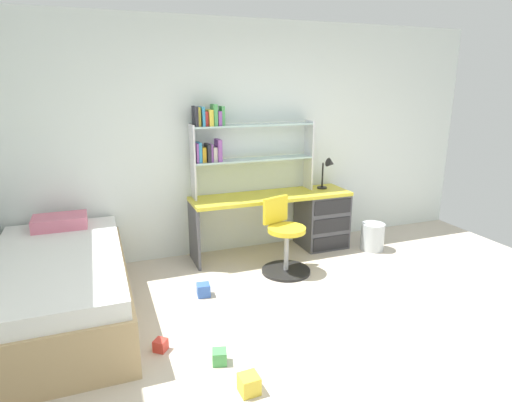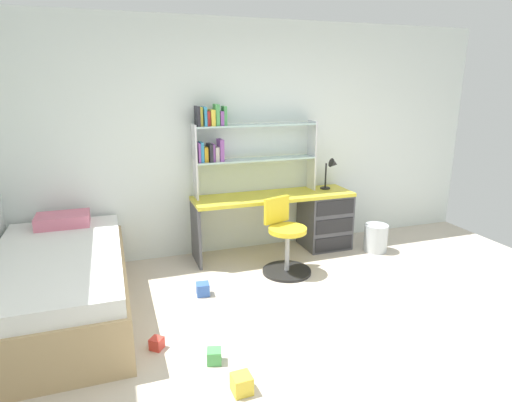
{
  "view_description": "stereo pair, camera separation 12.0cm",
  "coord_description": "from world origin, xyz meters",
  "px_view_note": "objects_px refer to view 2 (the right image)",
  "views": [
    {
      "loc": [
        -1.61,
        -2.28,
        1.96
      ],
      "look_at": [
        -0.22,
        1.41,
        0.87
      ],
      "focal_mm": 29.98,
      "sensor_mm": 36.0,
      "label": 1
    },
    {
      "loc": [
        -1.5,
        -2.32,
        1.96
      ],
      "look_at": [
        -0.22,
        1.41,
        0.87
      ],
      "focal_mm": 29.98,
      "sensor_mm": 36.0,
      "label": 2
    }
  ],
  "objects_px": {
    "bookshelf_hutch": "(236,142)",
    "desk_lamp": "(332,169)",
    "desk": "(312,217)",
    "bed_platform": "(60,285)",
    "toy_block_red_3": "(157,343)",
    "swivel_chair": "(285,244)",
    "toy_block_blue_1": "(203,289)",
    "toy_block_yellow_2": "(242,384)",
    "toy_block_green_0": "(214,356)",
    "waste_bin": "(376,238)"
  },
  "relations": [
    {
      "from": "toy_block_green_0",
      "to": "toy_block_blue_1",
      "type": "bearing_deg",
      "value": 82.35
    },
    {
      "from": "desk",
      "to": "bed_platform",
      "type": "distance_m",
      "value": 2.85
    },
    {
      "from": "toy_block_yellow_2",
      "to": "desk_lamp",
      "type": "bearing_deg",
      "value": 50.44
    },
    {
      "from": "toy_block_green_0",
      "to": "bed_platform",
      "type": "bearing_deg",
      "value": 135.77
    },
    {
      "from": "toy_block_green_0",
      "to": "toy_block_blue_1",
      "type": "height_order",
      "value": "toy_block_blue_1"
    },
    {
      "from": "desk_lamp",
      "to": "toy_block_blue_1",
      "type": "relative_size",
      "value": 3.19
    },
    {
      "from": "toy_block_blue_1",
      "to": "desk_lamp",
      "type": "bearing_deg",
      "value": 24.51
    },
    {
      "from": "desk_lamp",
      "to": "bed_platform",
      "type": "height_order",
      "value": "desk_lamp"
    },
    {
      "from": "swivel_chair",
      "to": "bookshelf_hutch",
      "type": "bearing_deg",
      "value": 115.65
    },
    {
      "from": "waste_bin",
      "to": "toy_block_red_3",
      "type": "height_order",
      "value": "waste_bin"
    },
    {
      "from": "desk",
      "to": "toy_block_green_0",
      "type": "relative_size",
      "value": 18.25
    },
    {
      "from": "bookshelf_hutch",
      "to": "toy_block_blue_1",
      "type": "xyz_separation_m",
      "value": [
        -0.62,
        -0.92,
        -1.27
      ]
    },
    {
      "from": "swivel_chair",
      "to": "bed_platform",
      "type": "distance_m",
      "value": 2.19
    },
    {
      "from": "desk_lamp",
      "to": "toy_block_red_3",
      "type": "distance_m",
      "value": 2.92
    },
    {
      "from": "waste_bin",
      "to": "toy_block_green_0",
      "type": "distance_m",
      "value": 2.77
    },
    {
      "from": "desk",
      "to": "toy_block_red_3",
      "type": "height_order",
      "value": "desk"
    },
    {
      "from": "bed_platform",
      "to": "toy_block_red_3",
      "type": "bearing_deg",
      "value": -46.57
    },
    {
      "from": "desk",
      "to": "toy_block_blue_1",
      "type": "xyz_separation_m",
      "value": [
        -1.52,
        -0.78,
        -0.34
      ]
    },
    {
      "from": "bookshelf_hutch",
      "to": "toy_block_yellow_2",
      "type": "relative_size",
      "value": 11.39
    },
    {
      "from": "desk",
      "to": "bed_platform",
      "type": "height_order",
      "value": "desk"
    },
    {
      "from": "waste_bin",
      "to": "toy_block_blue_1",
      "type": "bearing_deg",
      "value": -169.05
    },
    {
      "from": "toy_block_blue_1",
      "to": "toy_block_green_0",
      "type": "bearing_deg",
      "value": -97.65
    },
    {
      "from": "swivel_chair",
      "to": "waste_bin",
      "type": "relative_size",
      "value": 2.42
    },
    {
      "from": "desk",
      "to": "toy_block_green_0",
      "type": "height_order",
      "value": "desk"
    },
    {
      "from": "desk",
      "to": "toy_block_green_0",
      "type": "bearing_deg",
      "value": -132.37
    },
    {
      "from": "toy_block_yellow_2",
      "to": "swivel_chair",
      "type": "bearing_deg",
      "value": 58.78
    },
    {
      "from": "desk_lamp",
      "to": "waste_bin",
      "type": "bearing_deg",
      "value": -42.49
    },
    {
      "from": "desk",
      "to": "waste_bin",
      "type": "height_order",
      "value": "desk"
    },
    {
      "from": "desk_lamp",
      "to": "toy_block_green_0",
      "type": "height_order",
      "value": "desk_lamp"
    },
    {
      "from": "desk",
      "to": "swivel_chair",
      "type": "height_order",
      "value": "swivel_chair"
    },
    {
      "from": "desk_lamp",
      "to": "toy_block_red_3",
      "type": "xyz_separation_m",
      "value": [
        -2.3,
        -1.55,
        -0.92
      ]
    },
    {
      "from": "bookshelf_hutch",
      "to": "bed_platform",
      "type": "distance_m",
      "value": 2.3
    },
    {
      "from": "bookshelf_hutch",
      "to": "toy_block_red_3",
      "type": "distance_m",
      "value": 2.38
    },
    {
      "from": "desk_lamp",
      "to": "toy_block_red_3",
      "type": "height_order",
      "value": "desk_lamp"
    },
    {
      "from": "desk_lamp",
      "to": "toy_block_yellow_2",
      "type": "relative_size",
      "value": 3.04
    },
    {
      "from": "bookshelf_hutch",
      "to": "toy_block_red_3",
      "type": "height_order",
      "value": "bookshelf_hutch"
    },
    {
      "from": "bed_platform",
      "to": "toy_block_blue_1",
      "type": "height_order",
      "value": "bed_platform"
    },
    {
      "from": "toy_block_blue_1",
      "to": "toy_block_red_3",
      "type": "height_order",
      "value": "toy_block_blue_1"
    },
    {
      "from": "waste_bin",
      "to": "toy_block_blue_1",
      "type": "xyz_separation_m",
      "value": [
        -2.21,
        -0.43,
        -0.1
      ]
    },
    {
      "from": "bookshelf_hutch",
      "to": "desk_lamp",
      "type": "height_order",
      "value": "bookshelf_hutch"
    },
    {
      "from": "toy_block_blue_1",
      "to": "toy_block_yellow_2",
      "type": "height_order",
      "value": "toy_block_yellow_2"
    },
    {
      "from": "desk",
      "to": "desk_lamp",
      "type": "height_order",
      "value": "desk_lamp"
    },
    {
      "from": "desk",
      "to": "toy_block_yellow_2",
      "type": "xyz_separation_m",
      "value": [
        -1.56,
        -2.18,
        -0.33
      ]
    },
    {
      "from": "bed_platform",
      "to": "toy_block_yellow_2",
      "type": "bearing_deg",
      "value": -50.12
    },
    {
      "from": "swivel_chair",
      "to": "waste_bin",
      "type": "bearing_deg",
      "value": 8.76
    },
    {
      "from": "desk",
      "to": "bed_platform",
      "type": "xyz_separation_m",
      "value": [
        -2.75,
        -0.76,
        -0.1
      ]
    },
    {
      "from": "desk",
      "to": "bookshelf_hutch",
      "type": "relative_size",
      "value": 1.31
    },
    {
      "from": "swivel_chair",
      "to": "toy_block_green_0",
      "type": "bearing_deg",
      "value": -130.5
    },
    {
      "from": "swivel_chair",
      "to": "toy_block_yellow_2",
      "type": "relative_size",
      "value": 6.32
    },
    {
      "from": "swivel_chair",
      "to": "toy_block_green_0",
      "type": "relative_size",
      "value": 7.73
    }
  ]
}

